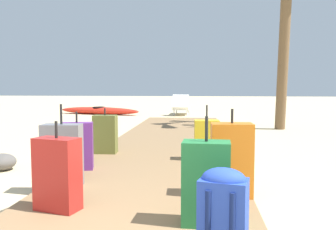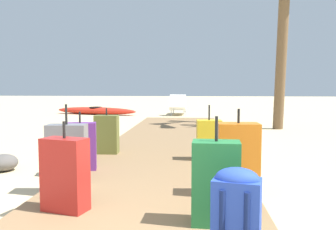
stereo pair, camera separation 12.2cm
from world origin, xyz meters
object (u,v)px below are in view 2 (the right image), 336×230
Objects in this scene: backpack_blue at (237,209)px; suitcase_grey at (67,156)px; suitcase_olive at (107,134)px; kayak at (96,111)px; suitcase_red at (65,174)px; suitcase_orange at (238,159)px; suitcase_yellow at (209,140)px; lounge_chair at (178,106)px; suitcase_green at (216,183)px; suitcase_purple at (80,146)px.

suitcase_grey is (-1.59, 1.41, 0.04)m from backpack_blue.
suitcase_olive is 0.21× the size of kayak.
suitcase_red is 0.88× the size of suitcase_grey.
backpack_blue is 0.64× the size of suitcase_grey.
suitcase_grey reaches higher than suitcase_orange.
backpack_blue is 2.90m from suitcase_yellow.
lounge_chair is (0.71, 10.04, -0.08)m from suitcase_grey.
suitcase_grey is at bearing 148.73° from suitcase_green.
lounge_chair is at bearing 0.49° from kayak.
suitcase_grey is at bearing -76.04° from kayak.
suitcase_purple is 1.49m from suitcase_red.
suitcase_orange is at bearing -5.49° from suitcase_grey.
suitcase_red reaches higher than backpack_blue.
suitcase_grey is (-1.49, 0.91, 0.01)m from suitcase_green.
suitcase_green reaches higher than backpack_blue.
suitcase_olive is 0.90× the size of suitcase_yellow.
kayak is at bearing 104.45° from suitcase_purple.
suitcase_orange is 0.97× the size of suitcase_grey.
suitcase_red is at bearing -83.90° from suitcase_olive.
suitcase_purple is at bearing -75.55° from kayak.
suitcase_purple is 0.85× the size of suitcase_grey.
kayak is at bearing 103.96° from suitcase_grey.
suitcase_olive is 2.57m from suitcase_red.
suitcase_purple is at bearing -94.99° from lounge_chair.
backpack_blue is at bearing -63.48° from suitcase_olive.
suitcase_green reaches higher than suitcase_red.
suitcase_red is (-1.51, -0.53, -0.04)m from suitcase_orange.
suitcase_red is at bearing -76.95° from suitcase_purple.
suitcase_yellow is (1.57, -0.37, -0.01)m from suitcase_olive.
kayak is (-4.24, 10.18, -0.29)m from suitcase_orange.
suitcase_yellow reaches higher than lounge_chair.
suitcase_green is at bearing -108.94° from suitcase_orange.
suitcase_olive is 0.85× the size of suitcase_green.
suitcase_green is (1.60, -1.66, 0.02)m from suitcase_purple.
suitcase_olive is at bearing -95.22° from lounge_chair.
suitcase_orange is 0.24× the size of kayak.
suitcase_grey reaches higher than lounge_chair.
suitcase_grey reaches higher than suitcase_red.
lounge_chair is (0.75, 8.18, -0.05)m from suitcase_olive.
kayak is at bearing 109.66° from backpack_blue.
suitcase_orange is 1.01× the size of suitcase_green.
suitcase_olive is 1.62m from suitcase_yellow.
suitcase_orange reaches higher than kayak.
lounge_chair is at bearing 94.10° from suitcase_green.
suitcase_purple is 1.11m from suitcase_olive.
suitcase_green is (1.53, -2.77, 0.02)m from suitcase_olive.
suitcase_red is (-1.26, 0.21, -0.01)m from suitcase_green.
backpack_blue is 0.73× the size of suitcase_red.
suitcase_olive is 0.81× the size of suitcase_grey.
suitcase_yellow is 8.59m from lounge_chair.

